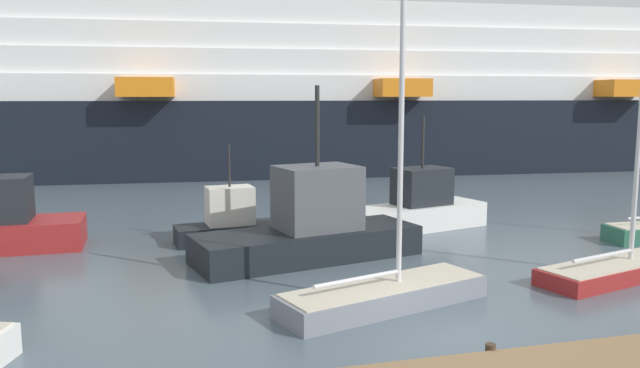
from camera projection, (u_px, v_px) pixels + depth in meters
name	position (u px, v px, depth m)	size (l,w,h in m)	color
ground_plane	(448.00, 338.00, 16.45)	(600.00, 600.00, 0.00)	#4C5B66
sailboat_1	(384.00, 291.00, 18.80)	(6.99, 3.83, 9.62)	gray
sailboat_3	(621.00, 264.00, 21.88)	(7.09, 3.59, 10.43)	maroon
fishing_boat_0	(417.00, 208.00, 29.85)	(7.41, 4.01, 5.39)	white
fishing_boat_2	(311.00, 227.00, 24.36)	(9.27, 4.91, 6.71)	black
fishing_boat_3	(234.00, 222.00, 27.25)	(5.38, 2.20, 4.26)	black
cruise_ship	(266.00, 98.00, 53.83)	(109.03, 23.04, 19.15)	black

